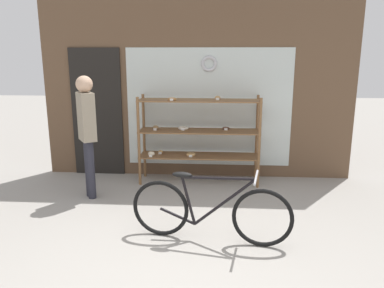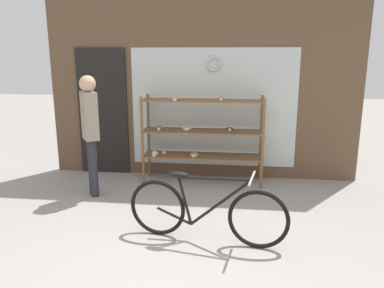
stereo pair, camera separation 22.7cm
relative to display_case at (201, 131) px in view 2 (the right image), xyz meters
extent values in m
plane|color=gray|center=(-0.04, -2.54, -0.82)|extent=(30.00, 30.00, 0.00)
cube|color=brown|center=(-0.04, 0.37, 0.92)|extent=(5.03, 0.08, 3.48)
cube|color=silver|center=(0.16, 0.32, 0.33)|extent=(2.66, 0.02, 1.90)
cube|color=black|center=(-1.69, 0.31, 0.23)|extent=(0.84, 0.03, 2.10)
torus|color=#B7B7BC|center=(0.16, 0.30, 1.03)|extent=(0.26, 0.06, 0.26)
cylinder|color=brown|center=(-0.89, -0.21, -0.14)|extent=(0.04, 0.04, 1.38)
cylinder|color=brown|center=(0.94, -0.21, -0.14)|extent=(0.04, 0.04, 1.38)
cylinder|color=brown|center=(-0.89, 0.21, -0.14)|extent=(0.04, 0.04, 1.38)
cylinder|color=brown|center=(0.94, 0.21, -0.14)|extent=(0.04, 0.04, 1.38)
cube|color=brown|center=(0.02, 0.00, -0.39)|extent=(1.87, 0.46, 0.02)
cube|color=brown|center=(0.02, 0.00, 0.01)|extent=(1.87, 0.46, 0.02)
cube|color=brown|center=(0.02, 0.00, 0.48)|extent=(1.87, 0.46, 0.02)
ellipsoid|color=beige|center=(-0.72, -0.10, -0.35)|extent=(0.11, 0.09, 0.08)
cube|color=white|center=(-0.72, -0.16, -0.37)|extent=(0.05, 0.00, 0.04)
ellipsoid|color=tan|center=(-0.60, 0.07, -0.36)|extent=(0.07, 0.06, 0.05)
cube|color=white|center=(-0.60, 0.03, -0.37)|extent=(0.05, 0.00, 0.04)
torus|color=#B27A42|center=(-0.38, -0.10, 0.51)|extent=(0.13, 0.13, 0.04)
cube|color=white|center=(-0.38, -0.18, 0.51)|extent=(0.05, 0.00, 0.04)
ellipsoid|color=#AD7F4C|center=(0.30, 0.02, 0.52)|extent=(0.09, 0.07, 0.06)
cube|color=white|center=(0.30, -0.03, 0.51)|extent=(0.05, 0.00, 0.04)
torus|color=#4C2D1E|center=(0.44, 0.11, 0.03)|extent=(0.12, 0.12, 0.03)
cube|color=white|center=(0.44, 0.04, 0.03)|extent=(0.05, 0.00, 0.04)
ellipsoid|color=brown|center=(-0.66, 0.01, 0.05)|extent=(0.10, 0.08, 0.07)
cube|color=white|center=(-0.66, -0.05, 0.03)|extent=(0.05, 0.00, 0.04)
torus|color=beige|center=(-0.23, 0.07, 0.04)|extent=(0.16, 0.16, 0.04)
cube|color=white|center=(-0.23, -0.02, 0.03)|extent=(0.05, 0.00, 0.04)
torus|color=tan|center=(-0.10, -0.04, -0.36)|extent=(0.15, 0.15, 0.04)
cube|color=white|center=(-0.10, -0.12, -0.37)|extent=(0.05, 0.00, 0.04)
torus|color=black|center=(-0.31, -1.86, -0.50)|extent=(0.64, 0.15, 0.65)
torus|color=black|center=(0.80, -2.04, -0.50)|extent=(0.64, 0.15, 0.65)
cylinder|color=black|center=(0.40, -1.98, -0.36)|extent=(0.66, 0.14, 0.59)
cylinder|color=black|center=(0.33, -1.97, -0.10)|extent=(0.78, 0.16, 0.07)
cylinder|color=black|center=(0.01, -1.92, -0.38)|extent=(0.17, 0.06, 0.54)
cylinder|color=black|center=(-0.11, -1.90, -0.57)|extent=(0.40, 0.10, 0.18)
ellipsoid|color=black|center=(-0.06, -1.90, -0.09)|extent=(0.23, 0.12, 0.06)
cylinder|color=#B2B2B7|center=(0.71, -2.03, -0.06)|extent=(0.10, 0.46, 0.02)
cylinder|color=#282833|center=(-1.51, -0.73, -0.41)|extent=(0.11, 0.11, 0.83)
cylinder|color=#282833|center=(-1.45, -0.82, -0.41)|extent=(0.11, 0.11, 0.83)
cube|color=gray|center=(-1.48, -0.77, 0.34)|extent=(0.33, 0.37, 0.66)
sphere|color=tan|center=(-1.48, -0.77, 0.78)|extent=(0.23, 0.23, 0.23)
camera|label=1|loc=(0.32, -5.71, 1.16)|focal=35.00mm
camera|label=2|loc=(0.54, -5.69, 1.16)|focal=35.00mm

